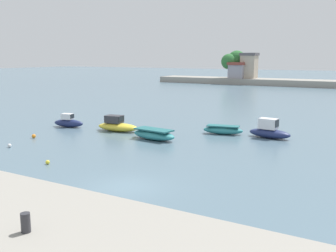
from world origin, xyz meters
TOP-DOWN VIEW (x-y plane):
  - ground_plane at (0.00, 0.00)m, footprint 400.00×400.00m
  - mooring_bollard at (3.65, -9.62)m, footprint 0.28×0.28m
  - moored_boat_0 at (-16.19, 12.22)m, footprint 3.39×1.65m
  - moored_boat_1 at (-10.52, 12.99)m, footprint 4.46×2.07m
  - moored_boat_2 at (-5.35, 11.45)m, footprint 4.46×2.15m
  - moored_boat_3 at (-1.08, 16.78)m, footprint 3.88×1.97m
  - moored_boat_4 at (3.14, 17.21)m, footprint 3.91×1.75m
  - mooring_buoy_0 at (-7.26, 1.15)m, footprint 0.29×0.29m
  - mooring_buoy_1 at (-13.69, 3.14)m, footprint 0.30×0.30m
  - mooring_buoy_2 at (-14.88, 6.59)m, footprint 0.36×0.36m
  - distant_shoreline at (-2.42, 82.49)m, footprint 91.58×7.97m

SIDE VIEW (x-z plane):
  - ground_plane at x=0.00m, z-range 0.00..0.00m
  - mooring_buoy_0 at x=-7.26m, z-range 0.00..0.29m
  - mooring_buoy_1 at x=-13.69m, z-range 0.00..0.30m
  - mooring_buoy_2 at x=-14.88m, z-range 0.00..0.36m
  - moored_boat_3 at x=-1.08m, z-range -0.02..0.80m
  - moored_boat_2 at x=-5.35m, z-range -0.02..0.92m
  - moored_boat_0 at x=-16.19m, z-range -0.18..1.21m
  - moored_boat_1 at x=-10.52m, z-range -0.21..1.30m
  - moored_boat_4 at x=3.14m, z-range -0.24..1.50m
  - distant_shoreline at x=-2.42m, z-range -2.27..6.49m
  - mooring_bollard at x=3.65m, z-range 2.15..2.73m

